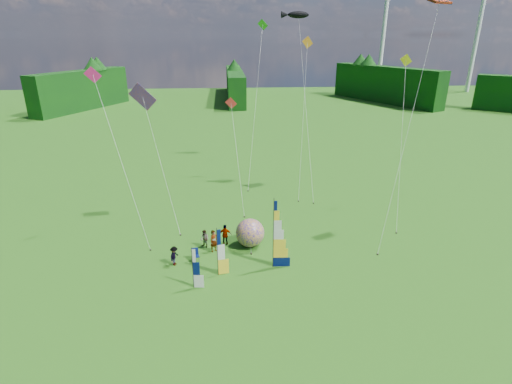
{
  "coord_description": "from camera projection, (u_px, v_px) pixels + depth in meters",
  "views": [
    {
      "loc": [
        -3.12,
        -22.47,
        15.98
      ],
      "look_at": [
        -1.0,
        4.0,
        5.5
      ],
      "focal_mm": 28.0,
      "sensor_mm": 36.0,
      "label": 1
    }
  ],
  "objects": [
    {
      "name": "small_kite_yellow",
      "position": [
        402.0,
        138.0,
        35.58
      ],
      "size": [
        4.88,
        10.18,
        14.76
      ],
      "primitive_type": null,
      "rotation": [
        0.0,
        0.0,
        0.05
      ],
      "color": "yellow",
      "rests_on": "ground"
    },
    {
      "name": "turbine_right",
      "position": [
        383.0,
        38.0,
        119.34
      ],
      "size": [
        8.0,
        1.2,
        30.0
      ],
      "primitive_type": null,
      "color": "silver",
      "rests_on": "ground"
    },
    {
      "name": "turbine_left",
      "position": [
        477.0,
        38.0,
        114.7
      ],
      "size": [
        8.0,
        1.2,
        30.0
      ],
      "primitive_type": null,
      "color": "silver",
      "rests_on": "ground"
    },
    {
      "name": "spectator_c",
      "position": [
        174.0,
        256.0,
        29.49
      ],
      "size": [
        0.72,
        1.04,
        1.51
      ],
      "primitive_type": "imported",
      "rotation": [
        0.0,
        0.0,
        1.17
      ],
      "color": "#66594C",
      "rests_on": "ground"
    },
    {
      "name": "kite_whale",
      "position": [
        306.0,
        98.0,
        41.99
      ],
      "size": [
        7.74,
        14.06,
        19.51
      ],
      "primitive_type": null,
      "rotation": [
        0.0,
        0.0,
        -0.35
      ],
      "color": "black",
      "rests_on": "ground"
    },
    {
      "name": "kite_rainbow_delta",
      "position": [
        160.0,
        152.0,
        34.93
      ],
      "size": [
        10.51,
        13.19,
        12.91
      ],
      "primitive_type": null,
      "rotation": [
        0.0,
        0.0,
        -0.25
      ],
      "color": "#F4512F",
      "rests_on": "ground"
    },
    {
      "name": "treeline_ring",
      "position": [
        277.0,
        236.0,
        25.47
      ],
      "size": [
        210.0,
        210.0,
        8.0
      ],
      "primitive_type": null,
      "color": "#0F460B",
      "rests_on": "ground"
    },
    {
      "name": "camp_chair",
      "position": [
        195.0,
        255.0,
        30.07
      ],
      "size": [
        0.7,
        0.7,
        1.0
      ],
      "primitive_type": null,
      "rotation": [
        0.0,
        0.0,
        0.25
      ],
      "color": "#041042",
      "rests_on": "ground"
    },
    {
      "name": "spectator_a",
      "position": [
        214.0,
        241.0,
        31.31
      ],
      "size": [
        0.79,
        0.74,
        1.82
      ],
      "primitive_type": "imported",
      "rotation": [
        0.0,
        0.0,
        0.63
      ],
      "color": "#66594C",
      "rests_on": "ground"
    },
    {
      "name": "small_kite_orange",
      "position": [
        303.0,
        115.0,
        41.78
      ],
      "size": [
        7.09,
        10.87,
        16.32
      ],
      "primitive_type": null,
      "rotation": [
        0.0,
        0.0,
        0.33
      ],
      "color": "orange",
      "rests_on": "ground"
    },
    {
      "name": "spectator_d",
      "position": [
        225.0,
        235.0,
        32.31
      ],
      "size": [
        1.07,
        0.52,
        1.78
      ],
      "primitive_type": "imported",
      "rotation": [
        0.0,
        0.0,
        3.05
      ],
      "color": "#66594C",
      "rests_on": "ground"
    },
    {
      "name": "bol_inflatable",
      "position": [
        250.0,
        233.0,
        32.05
      ],
      "size": [
        3.06,
        3.06,
        2.32
      ],
      "primitive_type": "sphere",
      "rotation": [
        0.0,
        0.0,
        -0.42
      ],
      "color": "#230F89",
      "rests_on": "ground"
    },
    {
      "name": "ground",
      "position": [
        275.0,
        289.0,
        26.94
      ],
      "size": [
        220.0,
        220.0,
        0.0
      ],
      "primitive_type": "plane",
      "color": "#35761C",
      "rests_on": "ground"
    },
    {
      "name": "kite_parafoil",
      "position": [
        410.0,
        116.0,
        30.73
      ],
      "size": [
        11.78,
        12.77,
        20.38
      ],
      "primitive_type": null,
      "rotation": [
        0.0,
        0.0,
        0.26
      ],
      "color": "red",
      "rests_on": "ground"
    },
    {
      "name": "small_kite_green",
      "position": [
        256.0,
        102.0,
        44.51
      ],
      "size": [
        7.08,
        11.46,
        18.09
      ],
      "primitive_type": null,
      "rotation": [
        0.0,
        0.0,
        -0.27
      ],
      "color": "green",
      "rests_on": "ground"
    },
    {
      "name": "feather_banner_main",
      "position": [
        273.0,
        235.0,
        28.56
      ],
      "size": [
        1.42,
        0.18,
        5.29
      ],
      "primitive_type": null,
      "rotation": [
        0.0,
        0.0,
        -0.05
      ],
      "color": "#06124E",
      "rests_on": "ground"
    },
    {
      "name": "side_banner_far",
      "position": [
        193.0,
        269.0,
        26.54
      ],
      "size": [
        0.89,
        0.19,
        2.97
      ],
      "primitive_type": null,
      "rotation": [
        0.0,
        0.0,
        -0.11
      ],
      "color": "white",
      "rests_on": "ground"
    },
    {
      "name": "small_kite_pink",
      "position": [
        121.0,
        156.0,
        31.49
      ],
      "size": [
        8.92,
        9.55,
        14.14
      ],
      "primitive_type": null,
      "rotation": [
        0.0,
        0.0,
        0.42
      ],
      "color": "#D51C72",
      "rests_on": "ground"
    },
    {
      "name": "spectator_b",
      "position": [
        205.0,
        239.0,
        31.97
      ],
      "size": [
        0.79,
        0.74,
        1.49
      ],
      "primitive_type": "imported",
      "rotation": [
        0.0,
        0.0,
        -0.69
      ],
      "color": "#66594C",
      "rests_on": "ground"
    },
    {
      "name": "small_kite_red",
      "position": [
        237.0,
        153.0,
        39.04
      ],
      "size": [
        4.84,
        9.97,
        10.49
      ],
      "primitive_type": null,
      "rotation": [
        0.0,
        0.0,
        0.21
      ],
      "color": "red",
      "rests_on": "ground"
    },
    {
      "name": "side_banner_left",
      "position": [
        217.0,
        253.0,
        27.86
      ],
      "size": [
        1.0,
        0.29,
        3.59
      ],
      "primitive_type": null,
      "rotation": [
        0.0,
        0.0,
        0.19
      ],
      "color": "yellow",
      "rests_on": "ground"
    }
  ]
}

